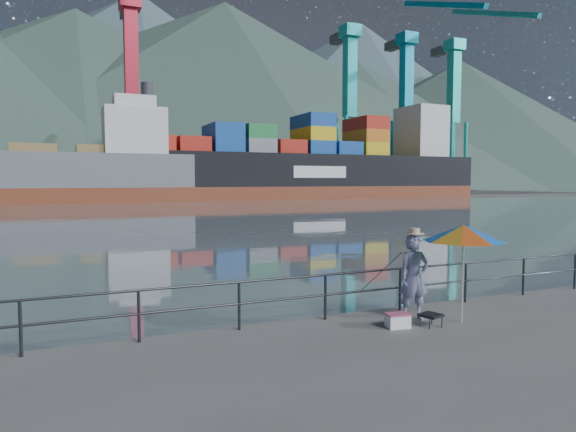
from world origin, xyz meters
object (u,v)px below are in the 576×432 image
object	(u,v)px
beach_umbrella	(464,233)
container_ship	(314,165)
cooler_bag	(398,321)
bulk_carrier	(43,172)
fisherman	(414,277)

from	to	relation	value
beach_umbrella	container_ship	world-z (taller)	container_ship
cooler_bag	beach_umbrella	bearing A→B (deg)	0.84
beach_umbrella	cooler_bag	size ratio (longest dim) A/B	4.57
beach_umbrella	bulk_carrier	distance (m)	73.97
beach_umbrella	container_ship	xyz separation A→B (m)	(34.23, 75.42, 3.83)
cooler_bag	fisherman	bearing A→B (deg)	38.59
cooler_bag	bulk_carrier	world-z (taller)	bulk_carrier
cooler_bag	container_ship	size ratio (longest dim) A/B	0.01
beach_umbrella	bulk_carrier	xyz separation A→B (m)	(-10.37, 73.20, 2.27)
bulk_carrier	container_ship	size ratio (longest dim) A/B	0.69
fisherman	beach_umbrella	bearing A→B (deg)	-27.58
beach_umbrella	container_ship	size ratio (longest dim) A/B	0.03
fisherman	beach_umbrella	size ratio (longest dim) A/B	0.89
fisherman	bulk_carrier	world-z (taller)	bulk_carrier
fisherman	container_ship	world-z (taller)	container_ship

